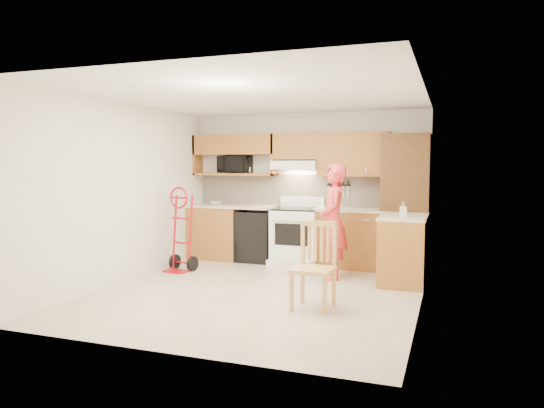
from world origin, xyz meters
The scene contains 28 objects.
floor centered at (0.00, 0.00, -0.01)m, with size 4.00×4.50×0.02m, color #C2B095.
ceiling centered at (0.00, 0.00, 2.51)m, with size 4.00×4.50×0.02m, color white.
wall_back centered at (0.00, 2.26, 1.25)m, with size 4.00×0.02×2.50m, color silver.
wall_front centered at (0.00, -2.26, 1.25)m, with size 4.00×0.02×2.50m, color silver.
wall_left centered at (-2.01, 0.00, 1.25)m, with size 0.02×4.50×2.50m, color silver.
wall_right centered at (2.01, 0.00, 1.25)m, with size 0.02×4.50×2.50m, color silver.
backsplash centered at (0.00, 2.23, 1.20)m, with size 3.92×0.03×0.55m, color beige.
lower_cab_left centered at (-1.55, 1.95, 0.45)m, with size 0.90×0.60×0.90m, color #AF6324.
dishwasher centered at (-0.80, 1.95, 0.42)m, with size 0.60×0.60×0.85m, color black.
lower_cab_right centered at (0.83, 1.95, 0.45)m, with size 1.14×0.60×0.90m, color #AF6324.
countertop_left centered at (-1.25, 1.95, 0.92)m, with size 1.50×0.63×0.04m, color beige.
countertop_right centered at (0.83, 1.95, 0.92)m, with size 1.14×0.63×0.04m, color beige.
cab_return_right centered at (1.70, 1.15, 0.45)m, with size 0.60×1.00×0.90m, color #AF6324.
countertop_return centered at (1.70, 1.15, 0.92)m, with size 0.63×1.00×0.04m, color beige.
pantry_tall centered at (1.65, 1.95, 1.05)m, with size 0.70×0.60×2.10m, color #583B15.
upper_cab_left centered at (-1.25, 2.08, 1.98)m, with size 1.50×0.33×0.34m, color #AF6324.
upper_shelf_mw centered at (-1.25, 2.08, 1.47)m, with size 1.50×0.33×0.04m, color #AF6324.
upper_cab_center centered at (-0.12, 2.08, 1.94)m, with size 0.76×0.33×0.44m, color #AF6324.
upper_cab_right centered at (0.83, 2.08, 1.80)m, with size 1.14×0.33×0.70m, color #AF6324.
range_hood centered at (-0.12, 2.02, 1.63)m, with size 0.76×0.46×0.14m, color white.
knife_strip centered at (0.55, 2.21, 1.24)m, with size 0.40×0.05×0.29m, color black, non-canonical shape.
microwave centered at (-1.25, 2.08, 1.64)m, with size 0.55×0.37×0.30m, color black.
range centered at (-0.04, 1.77, 0.55)m, with size 0.75×0.99×1.10m, color white, non-canonical shape.
person centered at (0.72, 1.09, 0.82)m, with size 0.60×0.39×1.65m, color #E43C3A.
hand_truck centered at (-1.61, 0.77, 0.59)m, with size 0.46×0.42×1.17m, color #B00E18, non-canonical shape.
dining_chair centered at (0.86, -0.52, 0.49)m, with size 0.44×0.48×0.99m, color tan, non-canonical shape.
soap_bottle centered at (1.70, 1.00, 1.04)m, with size 0.09×0.09×0.20m, color white.
bowl centered at (-1.56, 1.95, 0.97)m, with size 0.21×0.21×0.05m, color white.
Camera 1 is at (2.31, -5.95, 1.64)m, focal length 33.25 mm.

